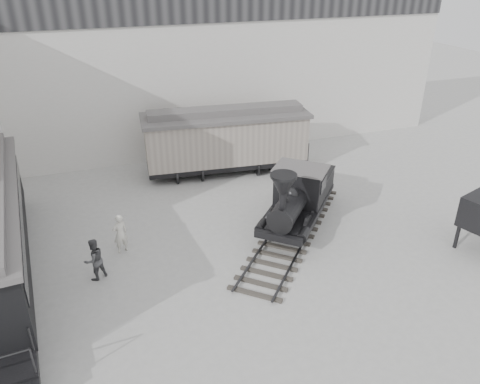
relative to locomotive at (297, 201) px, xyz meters
name	(u,v)px	position (x,y,z in m)	size (l,w,h in m)	color
ground	(293,279)	(-1.94, -3.73, -1.32)	(90.00, 90.00, 0.00)	#9E9E9B
north_wall	(191,64)	(-1.94, 11.25, 4.24)	(34.00, 2.51, 11.00)	silver
locomotive	(297,201)	(0.00, 0.00, 0.00)	(8.37, 8.97, 3.56)	#3B3633
boxcar	(226,139)	(-1.13, 7.11, 0.71)	(9.70, 3.91, 3.87)	black
visitor_a	(120,234)	(-8.03, 0.53, -0.42)	(0.66, 0.43, 1.80)	silver
visitor_b	(94,260)	(-9.21, -1.04, -0.44)	(0.85, 0.67, 1.76)	#444547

